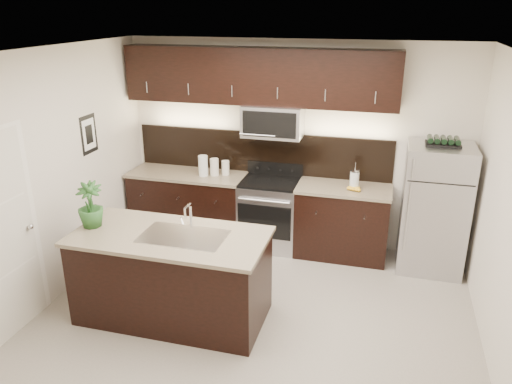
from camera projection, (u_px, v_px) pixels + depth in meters
ground at (254, 318)px, 5.25m from camera, size 4.50×4.50×0.00m
room_walls at (242, 164)px, 4.64m from camera, size 4.52×4.02×2.71m
counter_run at (255, 212)px, 6.72m from camera, size 3.51×0.65×0.94m
upper_fixtures at (260, 85)px, 6.26m from camera, size 3.49×0.40×1.66m
island at (172, 276)px, 5.13m from camera, size 1.96×0.96×0.94m
sink_faucet at (184, 235)px, 4.93m from camera, size 0.84×0.50×0.28m
refrigerator at (434, 209)px, 6.00m from camera, size 0.76×0.68×1.57m
wine_rack at (443, 142)px, 5.71m from camera, size 0.39×0.24×0.09m
plant at (90, 205)px, 5.08m from camera, size 0.33×0.33×0.47m
canisters at (212, 167)px, 6.65m from camera, size 0.39×0.23×0.27m
french_press at (354, 180)px, 6.15m from camera, size 0.12×0.12×0.34m
bananas at (351, 188)px, 6.16m from camera, size 0.21×0.19×0.06m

